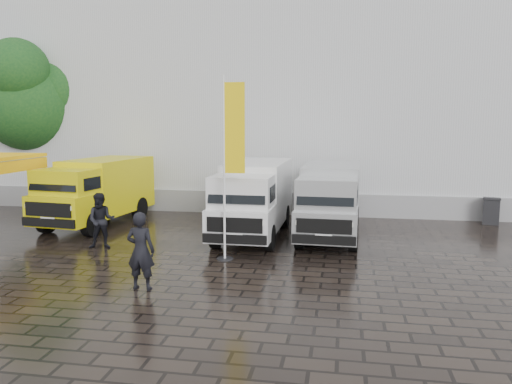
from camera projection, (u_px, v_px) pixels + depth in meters
The scene contains 11 objects.
ground at pixel (243, 263), 14.74m from camera, with size 120.00×120.00×0.00m, color black.
exhibition_hall at pixel (330, 90), 29.15m from camera, with size 44.00×16.00×12.00m, color silver.
hall_plinth at pixel (323, 205), 22.08m from camera, with size 44.00×0.15×1.00m, color gray.
van_yellow at pixel (96, 193), 20.04m from camera, with size 2.19×5.69×2.63m, color #D5CA0B, non-canonical shape.
van_white at pixel (254, 200), 18.09m from camera, with size 2.04×6.13×2.65m, color white, non-canonical shape.
van_silver at pixel (330, 202), 17.96m from camera, with size 1.98×5.95×2.58m, color silver, non-canonical shape.
flagpole at pixel (230, 157), 14.70m from camera, with size 0.88×0.50×5.51m.
tree at pixel (28, 98), 24.55m from camera, with size 4.61×4.61×8.27m.
wheelie_bin at pixel (491, 211), 20.34m from camera, with size 0.65×0.65×1.09m, color black.
person_front at pixel (141, 251), 12.35m from camera, with size 0.72×0.47×1.97m, color black.
person_tent at pixel (101, 221), 16.41m from camera, with size 0.90×0.70×1.84m, color black.
Camera 1 is at (2.84, -14.01, 4.16)m, focal length 35.00 mm.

